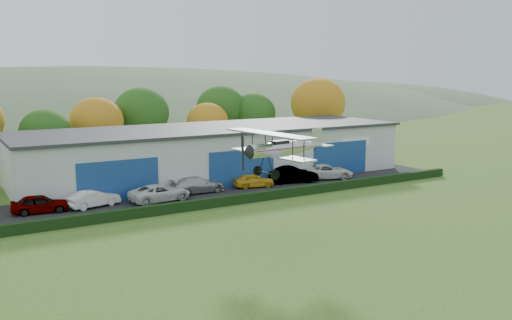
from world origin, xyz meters
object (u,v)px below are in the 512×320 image
car_2 (160,193)px  car_3 (197,185)px  car_5 (293,174)px  car_4 (254,180)px  hangar (214,152)px  car_1 (94,199)px  biplane (281,147)px  car_0 (40,204)px  car_6 (327,171)px

car_2 → car_3: 4.37m
car_3 → car_5: 10.12m
car_4 → hangar: bearing=18.3°
car_1 → car_3: 9.51m
car_4 → car_5: (4.45, -0.06, 0.16)m
car_2 → car_4: (9.78, 0.87, -0.07)m
car_2 → biplane: bearing=-175.9°
hangar → car_1: 16.05m
hangar → car_2: size_ratio=7.69×
car_3 → car_4: bearing=-95.8°
car_4 → car_5: size_ratio=0.78×
hangar → car_5: 8.86m
car_0 → car_6: 27.89m
car_1 → car_5: size_ratio=0.85×
car_1 → car_5: (19.60, -0.07, 0.13)m
car_0 → car_6: size_ratio=0.79×
hangar → car_3: bearing=-127.6°
car_0 → car_2: bearing=-89.7°
car_3 → car_5: size_ratio=1.03×
car_6 → car_2: bearing=113.1°
car_1 → car_3: (9.50, 0.54, 0.05)m
hangar → car_5: size_ratio=8.13×
car_1 → biplane: size_ratio=0.55×
car_0 → car_5: car_5 is taller
car_0 → car_5: 23.73m
car_2 → car_3: car_3 is taller
car_3 → car_6: 14.28m
car_3 → car_5: car_5 is taller
car_1 → car_6: car_6 is taller
car_0 → biplane: (12.39, -15.39, 5.41)m
hangar → car_6: 11.88m
car_2 → car_6: bearing=-95.2°
car_1 → biplane: bearing=-165.7°
car_5 → biplane: (-11.33, -15.08, 5.32)m
hangar → car_2: hangar is taller
car_2 → car_5: bearing=-94.1°
hangar → car_0: 19.75m
car_4 → car_6: 8.62m
car_2 → biplane: 15.53m
hangar → car_4: bearing=-83.6°
car_4 → biplane: (-6.88, -15.14, 5.48)m
car_5 → biplane: biplane is taller
car_2 → car_3: size_ratio=1.03×
car_0 → car_4: bearing=-83.7°
car_3 → car_5: (10.10, -0.61, 0.08)m
car_3 → car_5: bearing=-93.7°
hangar → car_5: (5.22, -6.94, -1.78)m
car_1 → car_6: (23.76, -0.18, 0.06)m
car_2 → biplane: size_ratio=0.69×
car_5 → car_4: bearing=103.3°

